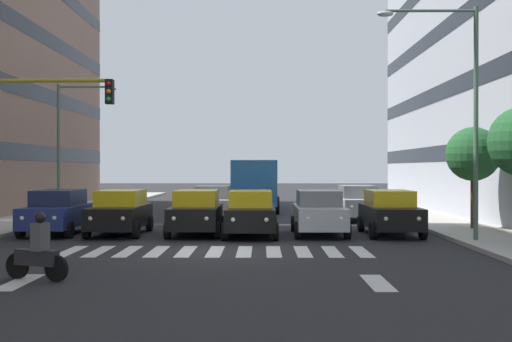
# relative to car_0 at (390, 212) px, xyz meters

# --- Properties ---
(ground_plane) EXTENTS (180.00, 180.00, 0.00)m
(ground_plane) POSITION_rel_car_0_xyz_m (6.36, 5.01, -0.89)
(ground_plane) COLOR #262628
(crosswalk_markings) EXTENTS (9.45, 2.80, 0.01)m
(crosswalk_markings) POSITION_rel_car_0_xyz_m (6.36, 5.01, -0.88)
(crosswalk_markings) COLOR silver
(crosswalk_markings) RESTS_ON ground_plane
(lane_arrow_0) EXTENTS (0.50, 2.20, 0.01)m
(lane_arrow_0) POSITION_rel_car_0_xyz_m (2.32, 10.51, -0.88)
(lane_arrow_0) COLOR silver
(lane_arrow_0) RESTS_ON ground_plane
(lane_arrow_1) EXTENTS (0.50, 2.20, 0.01)m
(lane_arrow_1) POSITION_rel_car_0_xyz_m (10.40, 10.51, -0.88)
(lane_arrow_1) COLOR silver
(lane_arrow_1) RESTS_ON ground_plane
(car_0) EXTENTS (2.02, 4.44, 1.72)m
(car_0) POSITION_rel_car_0_xyz_m (0.00, 0.00, 0.00)
(car_0) COLOR black
(car_0) RESTS_ON ground_plane
(car_1) EXTENTS (2.02, 4.44, 1.72)m
(car_1) POSITION_rel_car_0_xyz_m (2.72, -0.01, 0.00)
(car_1) COLOR #B2B7BC
(car_1) RESTS_ON ground_plane
(car_2) EXTENTS (2.02, 4.44, 1.72)m
(car_2) POSITION_rel_car_0_xyz_m (5.34, 0.44, 0.00)
(car_2) COLOR black
(car_2) RESTS_ON ground_plane
(car_3) EXTENTS (2.02, 4.44, 1.72)m
(car_3) POSITION_rel_car_0_xyz_m (7.44, -0.05, 0.00)
(car_3) COLOR black
(car_3) RESTS_ON ground_plane
(car_4) EXTENTS (2.02, 4.44, 1.72)m
(car_4) POSITION_rel_car_0_xyz_m (10.40, -0.07, 0.00)
(car_4) COLOR black
(car_4) RESTS_ON ground_plane
(car_5) EXTENTS (2.02, 4.44, 1.72)m
(car_5) POSITION_rel_car_0_xyz_m (12.88, -0.25, 0.00)
(car_5) COLOR navy
(car_5) RESTS_ON ground_plane
(car_row2_0) EXTENTS (2.02, 4.44, 1.72)m
(car_row2_0) POSITION_rel_car_0_xyz_m (7.28, -6.32, 0.00)
(car_row2_0) COLOR silver
(car_row2_0) RESTS_ON ground_plane
(car_row2_1) EXTENTS (2.02, 4.44, 1.72)m
(car_row2_1) POSITION_rel_car_0_xyz_m (0.23, -6.96, 0.00)
(car_row2_1) COLOR #B2B7BC
(car_row2_1) RESTS_ON ground_plane
(bus_behind_traffic) EXTENTS (2.78, 10.50, 3.00)m
(bus_behind_traffic) POSITION_rel_car_0_xyz_m (5.34, -14.95, 0.97)
(bus_behind_traffic) COLOR #286BAD
(bus_behind_traffic) RESTS_ON ground_plane
(motorcycle_with_rider) EXTENTS (1.63, 0.69, 1.57)m
(motorcycle_with_rider) POSITION_rel_car_0_xyz_m (10.07, 10.25, -0.24)
(motorcycle_with_rider) COLOR black
(motorcycle_with_rider) RESTS_ON ground_plane
(traffic_light_gantry) EXTENTS (4.59, 0.36, 5.50)m
(traffic_light_gantry) POSITION_rel_car_0_xyz_m (12.71, 4.87, 2.83)
(traffic_light_gantry) COLOR #AD991E
(traffic_light_gantry) RESTS_ON ground_plane
(street_lamp_left) EXTENTS (3.43, 0.28, 7.90)m
(street_lamp_left) POSITION_rel_car_0_xyz_m (-1.78, 2.98, 4.09)
(street_lamp_left) COLOR #4C6B56
(street_lamp_left) RESTS_ON sidewalk_left
(street_lamp_right) EXTENTS (2.96, 0.28, 6.61)m
(street_lamp_right) POSITION_rel_car_0_xyz_m (14.53, -7.37, 3.36)
(street_lamp_right) COLOR #4C6B56
(street_lamp_right) RESTS_ON sidewalk_right
(street_tree_1) EXTENTS (2.18, 2.18, 4.09)m
(street_tree_1) POSITION_rel_car_0_xyz_m (-3.61, -1.33, 2.24)
(street_tree_1) COLOR #513823
(street_tree_1) RESTS_ON sidewalk_left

